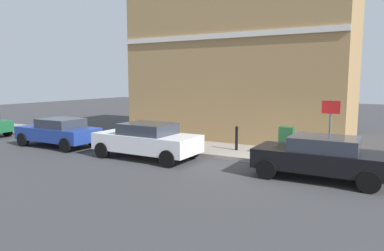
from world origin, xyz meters
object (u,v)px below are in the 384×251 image
at_px(utility_cabinet, 286,142).
at_px(street_sign, 330,123).
at_px(car_blue, 59,132).
at_px(car_black, 321,157).
at_px(car_white, 147,140).
at_px(bollard_near_cabinet, 237,137).

distance_m(utility_cabinet, street_sign, 2.21).
relative_size(car_blue, street_sign, 1.75).
distance_m(car_black, car_white, 6.59).
distance_m(car_white, utility_cabinet, 5.53).
bearing_deg(car_blue, car_black, -178.94).
distance_m(car_black, utility_cabinet, 2.85).
bearing_deg(car_white, street_sign, -166.23).
relative_size(car_white, utility_cabinet, 3.73).
bearing_deg(car_blue, street_sign, -172.52).
bearing_deg(car_black, utility_cabinet, -54.07).
height_order(car_blue, utility_cabinet, car_blue).
relative_size(car_white, street_sign, 1.87).
relative_size(car_black, car_white, 0.94).
xyz_separation_m(utility_cabinet, bollard_near_cabinet, (0.10, 2.14, 0.02)).
bearing_deg(car_blue, utility_cabinet, -165.96).
height_order(utility_cabinet, bollard_near_cabinet, utility_cabinet).
bearing_deg(car_blue, bollard_near_cabinet, -161.87).
bearing_deg(street_sign, car_white, 102.76).
distance_m(utility_cabinet, bollard_near_cabinet, 2.14).
bearing_deg(bollard_near_cabinet, car_blue, 107.58).
bearing_deg(utility_cabinet, street_sign, -119.87).
xyz_separation_m(car_white, bollard_near_cabinet, (2.59, -2.80, -0.04)).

